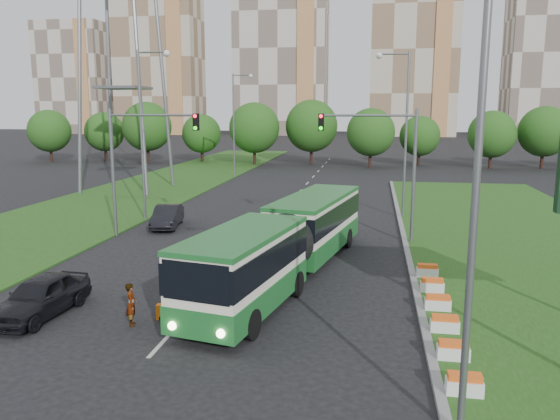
% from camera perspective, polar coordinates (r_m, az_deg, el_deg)
% --- Properties ---
extents(ground, '(360.00, 360.00, 0.00)m').
position_cam_1_polar(ground, '(24.35, -0.31, -8.58)').
color(ground, black).
rests_on(ground, ground).
extents(grass_median, '(14.00, 60.00, 0.15)m').
position_cam_1_polar(grass_median, '(32.91, 25.32, -4.39)').
color(grass_median, '#1F4A15').
rests_on(grass_median, ground).
extents(median_kerb, '(0.30, 60.00, 0.18)m').
position_cam_1_polar(median_kerb, '(31.72, 13.12, -4.15)').
color(median_kerb, gray).
rests_on(median_kerb, ground).
extents(left_verge, '(12.00, 110.00, 0.10)m').
position_cam_1_polar(left_verge, '(53.09, -14.92, 1.57)').
color(left_verge, '#1F4A15').
rests_on(left_verge, ground).
extents(lane_markings, '(0.20, 100.00, 0.01)m').
position_cam_1_polar(lane_markings, '(43.96, 0.36, 0.06)').
color(lane_markings, '#AEAEA7').
rests_on(lane_markings, ground).
extents(flower_planters, '(1.10, 11.50, 0.60)m').
position_cam_1_polar(flower_planters, '(21.68, 16.48, -10.21)').
color(flower_planters, white).
rests_on(flower_planters, grass_median).
extents(traffic_mast_median, '(5.76, 0.32, 8.00)m').
position_cam_1_polar(traffic_mast_median, '(32.77, 11.07, 5.74)').
color(traffic_mast_median, slate).
rests_on(traffic_mast_median, ground).
extents(traffic_mast_left, '(5.76, 0.32, 8.00)m').
position_cam_1_polar(traffic_mast_left, '(34.87, -14.77, 5.86)').
color(traffic_mast_left, slate).
rests_on(traffic_mast_left, ground).
extents(street_lamps, '(36.00, 60.00, 12.00)m').
position_cam_1_polar(street_lamps, '(33.46, -2.42, 7.13)').
color(street_lamps, slate).
rests_on(street_lamps, ground).
extents(tree_line, '(120.00, 8.00, 9.00)m').
position_cam_1_polar(tree_line, '(77.97, 14.22, 7.63)').
color(tree_line, '#1D4A13').
rests_on(tree_line, ground).
extents(apartment_tower_west, '(26.00, 15.00, 48.00)m').
position_cam_1_polar(apartment_tower_west, '(186.63, -12.49, 15.18)').
color(apartment_tower_west, beige).
rests_on(apartment_tower_west, ground).
extents(apartment_tower_cwest, '(28.00, 15.00, 52.00)m').
position_cam_1_polar(apartment_tower_cwest, '(176.01, 0.17, 16.37)').
color(apartment_tower_cwest, beige).
rests_on(apartment_tower_cwest, ground).
extents(apartment_tower_ceast, '(25.00, 15.00, 50.00)m').
position_cam_1_polar(apartment_tower_ceast, '(173.85, 13.81, 15.82)').
color(apartment_tower_ceast, beige).
rests_on(apartment_tower_ceast, ground).
extents(apartment_tower_east, '(27.00, 15.00, 47.00)m').
position_cam_1_polar(apartment_tower_east, '(180.70, 26.95, 14.32)').
color(apartment_tower_east, beige).
rests_on(apartment_tower_east, ground).
extents(midrise_west, '(22.00, 14.00, 36.00)m').
position_cam_1_polar(midrise_west, '(199.28, -20.64, 12.72)').
color(midrise_west, beige).
rests_on(midrise_west, ground).
extents(articulated_bus, '(2.75, 17.67, 2.91)m').
position_cam_1_polar(articulated_bus, '(25.99, 0.54, -3.25)').
color(articulated_bus, white).
rests_on(articulated_bus, ground).
extents(car_left_near, '(2.21, 4.79, 1.59)m').
position_cam_1_polar(car_left_near, '(23.40, -23.75, -8.24)').
color(car_left_near, black).
rests_on(car_left_near, ground).
extents(car_left_far, '(2.35, 4.73, 1.49)m').
position_cam_1_polar(car_left_far, '(38.00, -11.71, -0.67)').
color(car_left_far, black).
rests_on(car_left_far, ground).
extents(pedestrian, '(0.59, 0.70, 1.63)m').
position_cam_1_polar(pedestrian, '(21.29, -15.27, -9.49)').
color(pedestrian, gray).
rests_on(pedestrian, ground).
extents(shopping_trolley, '(0.34, 0.36, 0.58)m').
position_cam_1_polar(shopping_trolley, '(21.82, -12.31, -10.34)').
color(shopping_trolley, orange).
rests_on(shopping_trolley, ground).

